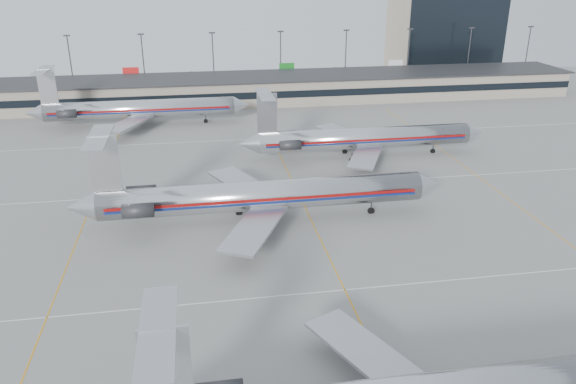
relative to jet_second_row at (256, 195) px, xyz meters
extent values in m
plane|color=gray|center=(7.27, -28.36, -3.76)|extent=(260.00, 260.00, 0.00)
cube|color=silver|center=(7.27, -18.36, -3.75)|extent=(160.00, 0.15, 0.02)
cube|color=gray|center=(7.27, 69.64, -0.76)|extent=(160.00, 16.00, 6.00)
cube|color=black|center=(7.27, 61.54, -0.56)|extent=(160.00, 0.20, 1.60)
cube|color=#2D2D30|center=(7.27, 69.64, 2.34)|extent=(162.00, 17.00, 0.30)
cylinder|color=#38383D|center=(-37.73, 83.64, 3.74)|extent=(0.30, 0.30, 15.00)
cube|color=#2D2D30|center=(-37.73, 83.64, 11.34)|extent=(1.60, 0.40, 0.35)
cylinder|color=#38383D|center=(-19.73, 83.64, 3.74)|extent=(0.30, 0.30, 15.00)
cube|color=#2D2D30|center=(-19.73, 83.64, 11.34)|extent=(1.60, 0.40, 0.35)
cylinder|color=#38383D|center=(-1.73, 83.64, 3.74)|extent=(0.30, 0.30, 15.00)
cube|color=#2D2D30|center=(-1.73, 83.64, 11.34)|extent=(1.60, 0.40, 0.35)
cylinder|color=#38383D|center=(16.27, 83.64, 3.74)|extent=(0.30, 0.30, 15.00)
cube|color=#2D2D30|center=(16.27, 83.64, 11.34)|extent=(1.60, 0.40, 0.35)
cylinder|color=#38383D|center=(34.27, 83.64, 3.74)|extent=(0.30, 0.30, 15.00)
cube|color=#2D2D30|center=(34.27, 83.64, 11.34)|extent=(1.60, 0.40, 0.35)
cylinder|color=#38383D|center=(52.27, 83.64, 3.74)|extent=(0.30, 0.30, 15.00)
cube|color=#2D2D30|center=(52.27, 83.64, 11.34)|extent=(1.60, 0.40, 0.35)
cylinder|color=#38383D|center=(70.27, 83.64, 3.74)|extent=(0.30, 0.30, 15.00)
cube|color=#2D2D30|center=(70.27, 83.64, 11.34)|extent=(1.60, 0.40, 0.35)
cylinder|color=#38383D|center=(88.27, 83.64, 3.74)|extent=(0.30, 0.30, 15.00)
cube|color=#2D2D30|center=(88.27, 83.64, 11.34)|extent=(1.60, 0.40, 0.35)
cube|color=tan|center=(69.27, 99.64, 8.74)|extent=(30.00, 20.00, 25.00)
cube|color=#B3B3B7|center=(5.61, -31.62, -1.40)|extent=(8.78, 12.80, 0.30)
cube|color=#B3B3B7|center=(-9.97, -38.23, 4.50)|extent=(3.21, 0.24, 6.42)
cube|color=#B3B3B7|center=(-10.26, -38.23, 7.52)|extent=(2.27, 9.92, 0.17)
cylinder|color=silver|center=(1.04, 0.00, -0.06)|extent=(42.36, 3.92, 3.92)
cone|color=silver|center=(23.92, 0.00, -0.06)|extent=(3.39, 3.92, 3.92)
cone|color=#B3B3B7|center=(-22.04, 0.00, -0.06)|extent=(3.81, 3.92, 3.92)
cube|color=maroon|center=(1.04, -1.97, 0.10)|extent=(40.24, 0.05, 0.37)
cube|color=navy|center=(1.04, -1.97, -0.32)|extent=(40.24, 0.05, 0.30)
cube|color=#B3B3B7|center=(-1.07, 7.42, -1.12)|extent=(9.85, 14.36, 0.34)
cube|color=#B3B3B7|center=(-1.07, -7.41, -1.12)|extent=(9.85, 14.36, 0.34)
cube|color=#B3B3B7|center=(-18.55, 0.00, 5.50)|extent=(3.60, 0.26, 7.20)
cube|color=#B3B3B7|center=(-18.87, 0.00, 8.89)|extent=(2.54, 11.12, 0.19)
cylinder|color=#2D2D30|center=(-14.84, 3.02, 0.26)|extent=(3.81, 1.80, 1.80)
cylinder|color=#2D2D30|center=(-14.84, -3.02, 0.26)|extent=(3.81, 1.80, 1.80)
cylinder|color=#2D2D30|center=(15.87, 0.00, -2.89)|extent=(0.21, 0.21, 1.75)
cylinder|color=#2D2D30|center=(-2.13, -2.54, -2.89)|extent=(0.21, 0.21, 1.75)
cylinder|color=#2D2D30|center=(-2.13, 2.54, -2.89)|extent=(0.21, 0.21, 1.75)
cylinder|color=black|center=(15.87, 0.00, -3.39)|extent=(0.95, 0.32, 0.95)
cylinder|color=silver|center=(21.99, 23.61, -0.30)|extent=(37.62, 3.66, 3.66)
cone|color=silver|center=(42.38, 23.61, -0.30)|extent=(3.17, 3.66, 3.66)
cone|color=#B3B3B7|center=(1.40, 23.61, -0.30)|extent=(3.56, 3.66, 3.66)
cube|color=maroon|center=(21.99, 21.77, -0.15)|extent=(35.74, 0.05, 0.35)
cube|color=navy|center=(21.99, 21.77, -0.55)|extent=(35.74, 0.05, 0.28)
cube|color=#B3B3B7|center=(20.01, 30.54, -1.29)|extent=(9.21, 13.42, 0.32)
cube|color=#B3B3B7|center=(20.01, 16.68, -1.29)|extent=(9.21, 13.42, 0.32)
cube|color=#B3B3B7|center=(4.66, 23.61, 4.90)|extent=(3.37, 0.25, 6.73)
cube|color=#B3B3B7|center=(4.37, 23.61, 8.07)|extent=(2.38, 10.40, 0.18)
cylinder|color=#2D2D30|center=(8.13, 26.43, 0.00)|extent=(3.56, 1.68, 1.68)
cylinder|color=#2D2D30|center=(8.13, 20.79, 0.00)|extent=(3.56, 1.68, 1.68)
cylinder|color=#2D2D30|center=(34.86, 23.61, -2.95)|extent=(0.20, 0.20, 1.63)
cylinder|color=#2D2D30|center=(19.02, 21.23, -2.95)|extent=(0.20, 0.20, 1.63)
cylinder|color=#2D2D30|center=(19.02, 25.98, -2.95)|extent=(0.20, 0.20, 1.63)
cylinder|color=black|center=(34.86, 23.61, -3.42)|extent=(0.89, 0.30, 0.89)
cylinder|color=silver|center=(-18.42, 51.23, -0.19)|extent=(38.84, 3.78, 3.78)
cone|color=silver|center=(2.64, 51.23, -0.19)|extent=(3.27, 3.78, 3.78)
cone|color=#B3B3B7|center=(-39.68, 51.23, -0.19)|extent=(3.68, 3.78, 3.78)
cube|color=maroon|center=(-18.42, 49.33, -0.03)|extent=(36.90, 0.05, 0.36)
cube|color=navy|center=(-18.42, 49.33, -0.44)|extent=(36.90, 0.05, 0.29)
cube|color=#B3B3B7|center=(-20.46, 58.39, -1.21)|extent=(9.51, 13.86, 0.33)
cube|color=#B3B3B7|center=(-20.46, 44.08, -1.21)|extent=(9.51, 13.86, 0.33)
cube|color=#B3B3B7|center=(-36.31, 51.23, 5.18)|extent=(3.48, 0.26, 6.95)
cube|color=#B3B3B7|center=(-36.61, 51.23, 8.45)|extent=(2.45, 10.73, 0.18)
cylinder|color=#2D2D30|center=(-32.73, 54.14, 0.12)|extent=(3.68, 1.74, 1.74)
cylinder|color=#2D2D30|center=(-32.73, 48.32, 0.12)|extent=(3.68, 1.74, 1.74)
cylinder|color=#2D2D30|center=(-5.13, 51.23, -2.92)|extent=(0.20, 0.20, 1.69)
cylinder|color=#2D2D30|center=(-21.49, 48.78, -2.92)|extent=(0.20, 0.20, 1.69)
cylinder|color=#2D2D30|center=(-21.49, 53.68, -2.92)|extent=(0.20, 0.20, 1.69)
cylinder|color=black|center=(-5.13, 51.23, -3.41)|extent=(0.92, 0.31, 0.92)
camera|label=1|loc=(-7.08, -67.61, 28.40)|focal=35.00mm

